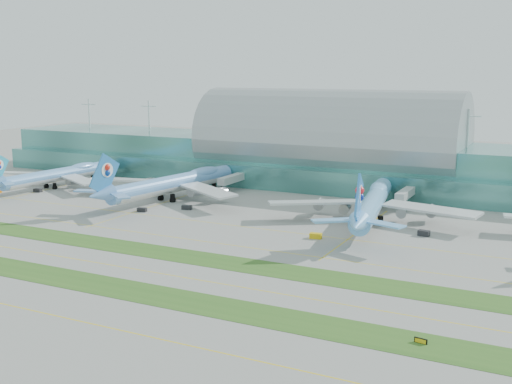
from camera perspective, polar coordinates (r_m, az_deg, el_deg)
The scene contains 17 objects.
ground at distance 183.24m, azimuth -7.77°, elevation -5.66°, with size 700.00×700.00×0.00m, color gray.
terminal at distance 293.48m, azimuth 6.48°, elevation 3.43°, with size 340.00×69.10×36.00m.
grass_strip_near at distance 162.05m, azimuth -13.40°, elevation -8.07°, with size 420.00×12.00×0.08m, color #2D591E.
grass_strip_far at distance 184.81m, azimuth -7.42°, elevation -5.50°, with size 420.00×12.00×0.08m, color #2D591E.
taxiline_a at distance 148.33m, azimuth -18.42°, elevation -10.15°, with size 420.00×0.35×0.01m, color yellow.
taxiline_b at distance 172.40m, azimuth -10.40°, elevation -6.81°, with size 420.00×0.35×0.01m, color yellow.
taxiline_c at distance 197.75m, azimuth -4.82°, elevation -4.37°, with size 420.00×0.35×0.01m, color yellow.
taxiline_d at distance 216.19m, azimuth -1.78°, elevation -3.01°, with size 420.00×0.35×0.01m, color yellow.
airliner_a at distance 299.00m, azimuth -17.27°, elevation 1.52°, with size 60.71×69.19×19.04m.
airliner_b at distance 260.87m, azimuth -7.27°, elevation 0.87°, with size 71.57×82.00×22.62m.
airliner_c at distance 223.91m, azimuth 10.34°, elevation -0.87°, with size 71.27×81.75×22.58m.
gse_b at distance 290.66m, azimuth -18.82°, elevation 0.14°, with size 3.76×1.78×1.42m, color black.
gse_c at distance 240.71m, azimuth -10.10°, elevation -1.57°, with size 3.50×1.75×1.46m, color black.
gse_d at distance 241.89m, azimuth -6.17°, elevation -1.37°, with size 3.82×1.78×1.66m, color black.
gse_e at distance 200.73m, azimuth 5.33°, elevation -3.90°, with size 3.65×2.04×1.67m, color gold.
gse_f at distance 209.68m, azimuth 14.69°, elevation -3.56°, with size 3.47×2.22×1.78m, color black.
taxiway_sign_east at distance 130.08m, azimuth 14.43°, elevation -12.69°, with size 2.62×0.71×1.10m.
Camera 1 is at (100.00, -144.57, 51.72)m, focal length 45.00 mm.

